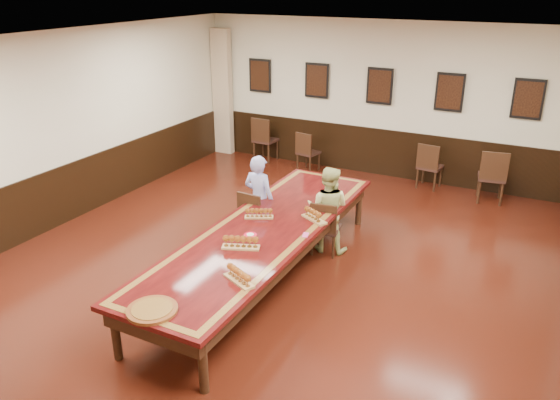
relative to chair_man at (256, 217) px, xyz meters
The scene contains 23 objects.
floor 1.19m from the chair_man, 54.86° to the right, with size 8.00×10.00×0.02m, color black.
ceiling 2.97m from the chair_man, 54.86° to the right, with size 8.00×10.00×0.02m, color white.
wall_back 4.32m from the chair_man, 81.27° to the left, with size 8.00×0.02×3.20m, color beige.
wall_left 3.68m from the chair_man, 165.13° to the right, with size 0.02×10.00×3.20m, color beige.
chair_man is the anchor object (origin of this frame).
chair_woman 1.13m from the chair_man, 10.41° to the left, with size 0.41×0.44×0.87m, color black, non-canonical shape.
spare_chair_a 4.30m from the chair_man, 116.68° to the left, with size 0.48×0.52×1.02m, color black, non-canonical shape.
spare_chair_b 3.68m from the chair_man, 101.52° to the left, with size 0.41×0.45×0.88m, color black, non-canonical shape.
spare_chair_c 4.21m from the chair_man, 63.63° to the left, with size 0.44×0.48×0.94m, color black, non-canonical shape.
spare_chair_d 4.70m from the chair_man, 49.32° to the left, with size 0.48×0.53×1.03m, color black, non-canonical shape.
person_man 0.28m from the chair_man, 85.67° to the left, with size 0.52×0.34×1.44m, color #505ECA.
person_woman 1.16m from the chair_man, 15.08° to the left, with size 0.68×0.53×1.36m, color #C5CD80.
pink_phone 1.51m from the chair_man, 33.45° to the right, with size 0.07×0.15×0.01m, color #E04A9B.
curtain 5.11m from the chair_man, 128.48° to the left, with size 0.45×0.18×2.90m, color tan.
wainscoting 1.10m from the chair_man, 54.86° to the right, with size 8.00×10.00×1.00m.
conference_table 1.11m from the chair_man, 54.86° to the right, with size 1.40×5.00×0.76m.
posters 4.34m from the chair_man, 81.12° to the left, with size 6.14×0.04×0.74m.
flight_a 0.81m from the chair_man, 56.59° to the right, with size 0.42×0.30×0.15m.
flight_b 1.23m from the chair_man, 15.40° to the right, with size 0.45×0.32×0.16m.
flight_c 1.72m from the chair_man, 66.87° to the right, with size 0.50×0.32×0.18m.
flight_d 2.52m from the chair_man, 64.71° to the right, with size 0.47×0.31×0.17m.
red_plate_grp 1.33m from the chair_man, 63.54° to the right, with size 0.18×0.18×0.02m.
carved_platter 3.24m from the chair_man, 79.73° to the right, with size 0.65×0.65×0.04m.
Camera 1 is at (3.32, -5.92, 3.96)m, focal length 35.00 mm.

